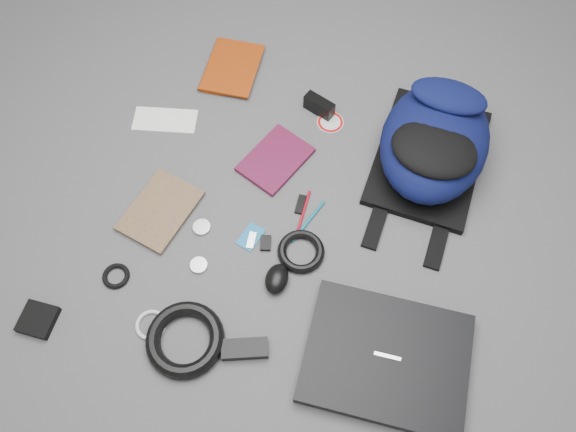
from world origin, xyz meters
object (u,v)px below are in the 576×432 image
(laptop, at_px, (386,358))
(dvd_case, at_px, (275,160))
(power_brick, at_px, (245,349))
(pouch, at_px, (38,319))
(compact_camera, at_px, (319,106))
(comic_book, at_px, (137,198))
(textbook_red, at_px, (207,64))
(mouse, at_px, (277,279))
(backpack, at_px, (435,141))

(laptop, bearing_deg, dvd_case, 129.57)
(power_brick, relative_size, pouch, 1.35)
(compact_camera, bearing_deg, comic_book, -112.15)
(textbook_red, bearing_deg, dvd_case, -45.49)
(textbook_red, distance_m, power_brick, 0.97)
(dvd_case, relative_size, mouse, 2.39)
(power_brick, height_order, pouch, power_brick)
(pouch, bearing_deg, power_brick, 11.15)
(comic_book, relative_size, compact_camera, 2.30)
(comic_book, relative_size, dvd_case, 1.09)
(laptop, bearing_deg, compact_camera, 114.87)
(backpack, bearing_deg, textbook_red, 171.75)
(textbook_red, relative_size, dvd_case, 1.10)
(dvd_case, height_order, pouch, pouch)
(dvd_case, distance_m, pouch, 0.80)
(laptop, relative_size, textbook_red, 1.78)
(dvd_case, xyz_separation_m, power_brick, (0.12, -0.57, 0.01))
(textbook_red, bearing_deg, backpack, -15.10)
(textbook_red, distance_m, mouse, 0.81)
(comic_book, xyz_separation_m, mouse, (0.48, -0.11, 0.01))
(dvd_case, xyz_separation_m, mouse, (0.14, -0.37, 0.01))
(power_brick, distance_m, pouch, 0.56)
(backpack, relative_size, compact_camera, 4.84)
(dvd_case, bearing_deg, laptop, -25.87)
(comic_book, bearing_deg, textbook_red, 100.50)
(laptop, relative_size, dvd_case, 1.95)
(backpack, relative_size, dvd_case, 2.29)
(textbook_red, relative_size, power_brick, 1.93)
(textbook_red, distance_m, pouch, 0.97)
(mouse, height_order, pouch, mouse)
(dvd_case, bearing_deg, compact_camera, 92.69)
(textbook_red, xyz_separation_m, mouse, (0.48, -0.65, 0.01))
(textbook_red, xyz_separation_m, compact_camera, (0.41, -0.06, 0.02))
(textbook_red, distance_m, compact_camera, 0.42)
(laptop, xyz_separation_m, power_brick, (-0.35, -0.10, -0.01))
(textbook_red, relative_size, mouse, 2.62)
(backpack, bearing_deg, compact_camera, 170.68)
(laptop, distance_m, comic_book, 0.84)
(compact_camera, bearing_deg, laptop, -42.23)
(power_brick, xyz_separation_m, pouch, (-0.55, -0.11, -0.00))
(power_brick, bearing_deg, backpack, 44.08)
(laptop, bearing_deg, comic_book, 160.01)
(textbook_red, xyz_separation_m, dvd_case, (0.34, -0.28, -0.00))
(laptop, bearing_deg, backpack, 87.94)
(comic_book, height_order, dvd_case, comic_book)
(laptop, height_order, compact_camera, compact_camera)
(laptop, height_order, comic_book, laptop)
(compact_camera, bearing_deg, textbook_red, -170.03)
(laptop, xyz_separation_m, textbook_red, (-0.82, 0.76, -0.01))
(comic_book, relative_size, power_brick, 1.91)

